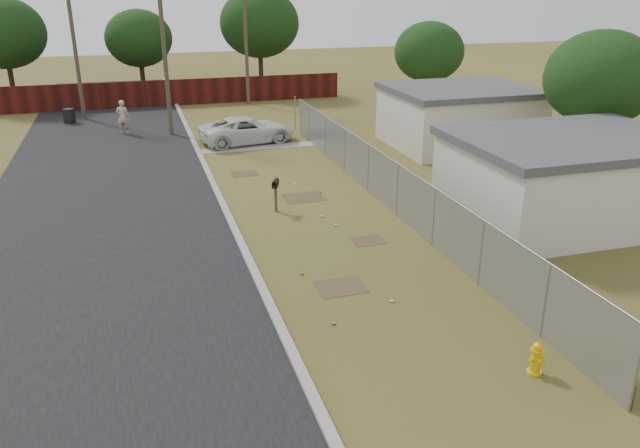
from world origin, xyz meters
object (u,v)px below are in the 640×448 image
object	(u,v)px
fire_hydrant	(536,359)
pedestrian	(123,117)
pickup_truck	(247,130)
trash_bin	(69,116)
mailbox	(276,186)

from	to	relation	value
fire_hydrant	pedestrian	world-z (taller)	pedestrian
pickup_truck	fire_hydrant	bearing A→B (deg)	175.80
pedestrian	trash_bin	world-z (taller)	pedestrian
fire_hydrant	pickup_truck	size ratio (longest dim) A/B	0.16
pedestrian	trash_bin	bearing A→B (deg)	-37.05
mailbox	trash_bin	world-z (taller)	mailbox
pickup_truck	trash_bin	size ratio (longest dim) A/B	5.71
pickup_truck	trash_bin	bearing A→B (deg)	39.97
pickup_truck	trash_bin	distance (m)	12.61
fire_hydrant	mailbox	bearing A→B (deg)	104.85
fire_hydrant	pickup_truck	bearing A→B (deg)	95.53
fire_hydrant	pickup_truck	world-z (taller)	pickup_truck
pickup_truck	pedestrian	world-z (taller)	pedestrian
trash_bin	mailbox	bearing A→B (deg)	-65.67
pickup_truck	pedestrian	distance (m)	7.69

